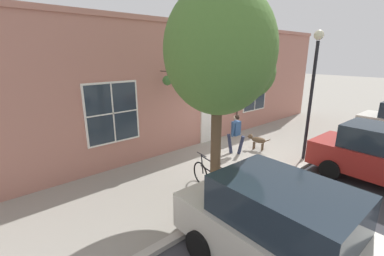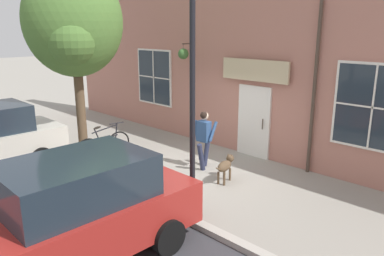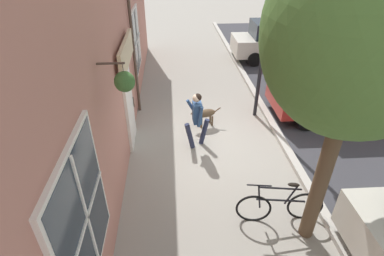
{
  "view_description": "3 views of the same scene",
  "coord_description": "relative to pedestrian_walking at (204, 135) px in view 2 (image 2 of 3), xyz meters",
  "views": [
    {
      "loc": [
        5.66,
        -7.49,
        3.79
      ],
      "look_at": [
        -1.1,
        -1.6,
        1.21
      ],
      "focal_mm": 24.0,
      "sensor_mm": 36.0,
      "label": 1
    },
    {
      "loc": [
        6.67,
        6.53,
        3.69
      ],
      "look_at": [
        0.06,
        0.04,
        1.21
      ],
      "focal_mm": 35.0,
      "sensor_mm": 36.0,
      "label": 2
    },
    {
      "loc": [
        -1.02,
        -6.7,
        4.84
      ],
      "look_at": [
        -0.56,
        -0.42,
        0.86
      ],
      "focal_mm": 28.0,
      "sensor_mm": 36.0,
      "label": 3
    }
  ],
  "objects": [
    {
      "name": "ground_plane",
      "position": [
        0.39,
        -0.04,
        -0.93
      ],
      "size": [
        90.0,
        90.0,
        0.0
      ],
      "primitive_type": "plane",
      "color": "gray"
    },
    {
      "name": "storefront_facade",
      "position": [
        -1.95,
        -0.04,
        1.58
      ],
      "size": [
        0.95,
        18.0,
        5.02
      ],
      "color": "#B27566",
      "rests_on": "ground_plane"
    },
    {
      "name": "pedestrian_walking",
      "position": [
        0.0,
        0.0,
        0.0
      ],
      "size": [
        0.7,
        0.55,
        1.58
      ],
      "color": "#282D47",
      "rests_on": "ground_plane"
    },
    {
      "name": "dog_on_leash",
      "position": [
        0.31,
        1.01,
        -0.51
      ],
      "size": [
        0.97,
        0.41,
        0.64
      ],
      "color": "brown",
      "rests_on": "ground_plane"
    },
    {
      "name": "street_tree_by_curb",
      "position": [
        1.9,
        -3.02,
        2.86
      ],
      "size": [
        2.69,
        2.43,
        5.35
      ],
      "color": "brown",
      "rests_on": "ground_plane"
    },
    {
      "name": "leaning_bicycle",
      "position": [
        1.4,
        -2.7,
        -0.55
      ],
      "size": [
        1.74,
        0.16,
        1.0
      ],
      "color": "black",
      "rests_on": "ground_plane"
    },
    {
      "name": "parked_car_mid_block",
      "position": [
        4.63,
        1.42,
        -0.05
      ],
      "size": [
        4.32,
        1.98,
        1.75
      ],
      "color": "maroon",
      "rests_on": "ground_plane"
    },
    {
      "name": "street_lamp",
      "position": [
        2.03,
        1.55,
        2.07
      ],
      "size": [
        0.32,
        0.32,
        4.56
      ],
      "color": "black",
      "rests_on": "ground_plane"
    }
  ]
}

